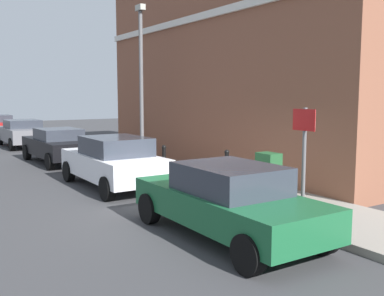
# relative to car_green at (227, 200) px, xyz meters

# --- Properties ---
(ground) EXTENTS (80.00, 80.00, 0.00)m
(ground) POSITION_rel_car_green_xyz_m (0.53, 1.98, -0.73)
(ground) COLOR #38383A
(sidewalk) EXTENTS (2.44, 30.00, 0.15)m
(sidewalk) POSITION_rel_car_green_xyz_m (2.51, 7.98, -0.65)
(sidewalk) COLOR gray
(sidewalk) RESTS_ON ground
(corner_building) EXTENTS (6.33, 13.77, 8.52)m
(corner_building) POSITION_rel_car_green_xyz_m (6.85, 6.86, 3.53)
(corner_building) COLOR brown
(corner_building) RESTS_ON ground
(car_green) EXTENTS (1.85, 4.35, 1.41)m
(car_green) POSITION_rel_car_green_xyz_m (0.00, 0.00, 0.00)
(car_green) COLOR #195933
(car_green) RESTS_ON ground
(car_white) EXTENTS (1.91, 4.24, 1.50)m
(car_white) POSITION_rel_car_green_xyz_m (0.02, 5.52, 0.05)
(car_white) COLOR silver
(car_white) RESTS_ON ground
(car_black) EXTENTS (1.93, 4.37, 1.39)m
(car_black) POSITION_rel_car_green_xyz_m (0.01, 11.16, -0.00)
(car_black) COLOR black
(car_black) RESTS_ON ground
(car_grey) EXTENTS (1.94, 4.24, 1.43)m
(car_grey) POSITION_rel_car_green_xyz_m (0.05, 17.72, 0.02)
(car_grey) COLOR slate
(car_grey) RESTS_ON ground
(utility_cabinet) EXTENTS (0.46, 0.61, 1.15)m
(utility_cabinet) POSITION_rel_car_green_xyz_m (2.37, 1.45, -0.05)
(utility_cabinet) COLOR #1E4C28
(utility_cabinet) RESTS_ON sidewalk
(bollard_near_cabinet) EXTENTS (0.14, 0.14, 1.04)m
(bollard_near_cabinet) POSITION_rel_car_green_xyz_m (2.47, 3.26, -0.02)
(bollard_near_cabinet) COLOR black
(bollard_near_cabinet) RESTS_ON sidewalk
(bollard_far_kerb) EXTENTS (0.14, 0.14, 1.04)m
(bollard_far_kerb) POSITION_rel_car_green_xyz_m (1.54, 5.21, -0.02)
(bollard_far_kerb) COLOR black
(bollard_far_kerb) RESTS_ON sidewalk
(street_sign) EXTENTS (0.08, 0.60, 2.30)m
(street_sign) POSITION_rel_car_green_xyz_m (1.78, -0.22, 0.93)
(street_sign) COLOR #59595B
(street_sign) RESTS_ON sidewalk
(lamppost) EXTENTS (0.20, 0.44, 5.72)m
(lamppost) POSITION_rel_car_green_xyz_m (2.19, 8.00, 2.58)
(lamppost) COLOR #59595B
(lamppost) RESTS_ON sidewalk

